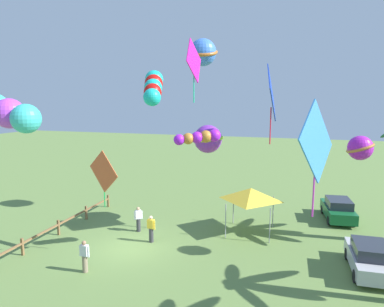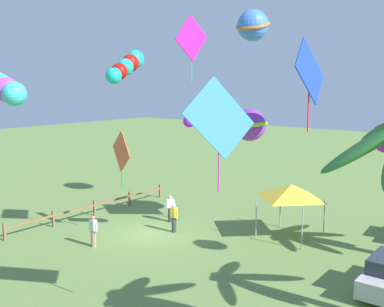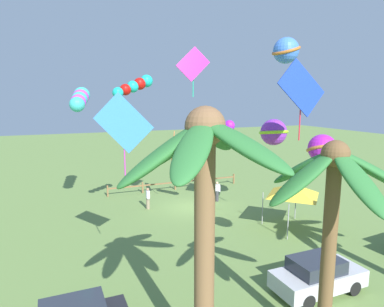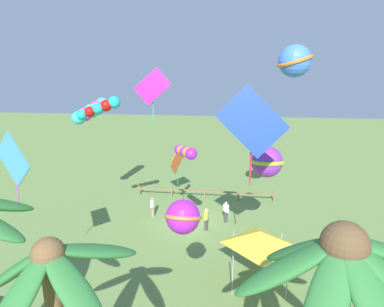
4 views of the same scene
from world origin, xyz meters
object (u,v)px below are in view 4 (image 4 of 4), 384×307
festival_tent (259,238)px  kite_ball_6 (295,61)px  kite_tube_7 (100,108)px  spectator_2 (153,207)px  spectator_0 (206,219)px  kite_tube_8 (185,152)px  kite_ball_0 (267,162)px  kite_diamond_9 (178,160)px  kite_diamond_5 (13,160)px  kite_diamond_3 (153,87)px  palm_tree_0 (55,295)px  kite_diamond_1 (252,123)px  palm_tree_1 (339,304)px  kite_tube_4 (93,110)px  kite_ball_2 (183,217)px  spectator_1 (226,212)px

festival_tent → kite_ball_6: 9.67m
festival_tent → kite_tube_7: kite_tube_7 is taller
spectator_2 → kite_ball_6: 14.30m
spectator_0 → kite_tube_8: (0.94, 3.16, 5.55)m
festival_tent → kite_tube_8: size_ratio=1.31×
kite_ball_0 → kite_diamond_9: size_ratio=0.69×
kite_diamond_5 → kite_diamond_3: bearing=-134.6°
palm_tree_0 → kite_diamond_5: 7.90m
kite_ball_6 → kite_tube_8: (5.83, 1.42, -4.93)m
kite_tube_7 → kite_tube_8: (-5.01, 0.33, -2.35)m
spectator_0 → kite_diamond_1: (-2.53, 6.41, 7.73)m
palm_tree_1 → kite_ball_6: 13.94m
palm_tree_0 → kite_tube_7: 12.36m
kite_tube_4 → kite_diamond_5: 10.44m
spectator_2 → kite_ball_0: kite_ball_0 is taller
spectator_2 → kite_tube_7: 9.23m
kite_ball_2 → kite_diamond_9: size_ratio=0.46×
spectator_1 → kite_diamond_5: (8.92, 9.85, 6.22)m
palm_tree_0 → kite_diamond_5: bearing=-48.9°
spectator_2 → kite_tube_8: (-3.29, 4.78, 5.55)m
palm_tree_1 → spectator_0: palm_tree_1 is taller
palm_tree_0 → spectator_1: palm_tree_0 is taller
kite_tube_8 → spectator_1: bearing=-116.0°
palm_tree_1 → kite_ball_2: bearing=-44.6°
kite_diamond_1 → kite_diamond_5: kite_diamond_1 is taller
spectator_0 → kite_ball_6: kite_ball_6 is taller
kite_tube_8 → kite_tube_7: bearing=-3.7°
palm_tree_0 → kite_tube_7: size_ratio=2.86×
spectator_2 → kite_ball_2: size_ratio=1.17×
spectator_1 → spectator_2: bearing=-1.9°
palm_tree_1 → kite_tube_8: (5.00, -11.48, 0.31)m
kite_ball_2 → kite_diamond_9: (2.42, -12.39, -1.44)m
kite_tube_4 → kite_tube_8: bearing=146.3°
kite_diamond_1 → kite_tube_7: kite_diamond_1 is taller
festival_tent → kite_diamond_1: kite_diamond_1 is taller
spectator_0 → kite_ball_6: size_ratio=0.70×
kite_tube_4 → spectator_1: bearing=177.1°
kite_ball_6 → kite_tube_8: bearing=13.6°
kite_ball_2 → kite_ball_0: bearing=-112.7°
palm_tree_1 → kite_tube_7: bearing=-49.7°
palm_tree_1 → spectator_2: bearing=-63.0°
kite_ball_6 → kite_tube_8: kite_ball_6 is taller
spectator_2 → kite_diamond_9: 4.21m
kite_diamond_5 → kite_tube_7: size_ratio=1.40×
kite_diamond_1 → kite_ball_6: size_ratio=1.98×
palm_tree_1 → kite_tube_8: size_ratio=3.60×
kite_diamond_3 → kite_tube_7: size_ratio=1.19×
palm_tree_1 → kite_tube_7: kite_tube_7 is taller
kite_diamond_9 → kite_tube_8: bearing=105.6°
spectator_1 → festival_tent: size_ratio=0.56×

